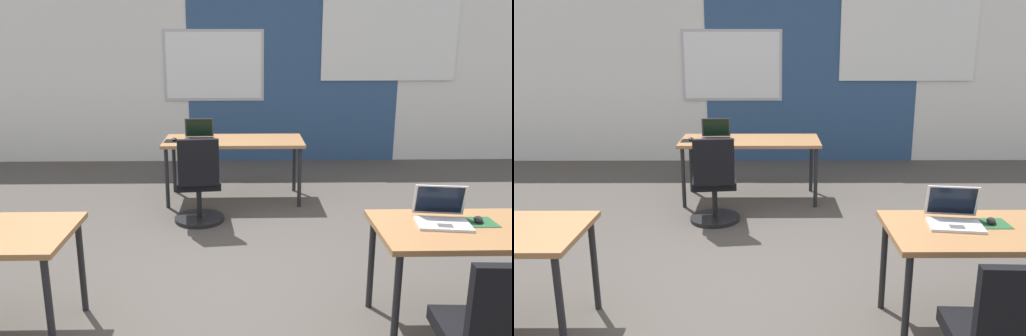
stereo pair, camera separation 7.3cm
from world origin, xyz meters
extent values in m
plane|color=#47423D|center=(0.00, 0.00, 0.00)|extent=(24.00, 24.00, 0.00)
cube|color=silver|center=(0.00, 4.20, 1.40)|extent=(10.00, 0.20, 2.80)
cube|color=#2D4C75|center=(0.86, 4.09, 1.40)|extent=(3.15, 0.01, 2.80)
cube|color=#B7B7BC|center=(-0.32, 4.09, 1.45)|extent=(1.48, 0.02, 1.04)
cube|color=white|center=(-0.32, 4.08, 1.45)|extent=(1.40, 0.02, 0.96)
cube|color=white|center=(2.27, 4.08, 1.94)|extent=(2.00, 0.02, 1.42)
cylinder|color=black|center=(-1.01, -0.90, 0.34)|extent=(0.04, 0.04, 0.68)
cylinder|color=black|center=(-1.01, -0.30, 0.34)|extent=(0.04, 0.04, 0.68)
cube|color=olive|center=(1.75, -0.60, 0.70)|extent=(1.60, 0.70, 0.04)
cylinder|color=black|center=(1.01, -0.90, 0.34)|extent=(0.04, 0.04, 0.68)
cylinder|color=black|center=(1.01, -0.30, 0.34)|extent=(0.04, 0.04, 0.68)
cube|color=olive|center=(0.00, 2.20, 0.70)|extent=(1.60, 0.70, 0.04)
cylinder|color=black|center=(-0.74, 1.90, 0.34)|extent=(0.04, 0.04, 0.68)
cylinder|color=black|center=(0.74, 1.90, 0.34)|extent=(0.04, 0.04, 0.68)
cylinder|color=black|center=(-0.74, 2.50, 0.34)|extent=(0.04, 0.04, 0.68)
cylinder|color=black|center=(0.74, 2.50, 0.34)|extent=(0.04, 0.04, 0.68)
cube|color=silver|center=(1.38, -0.56, 0.73)|extent=(0.36, 0.27, 0.02)
cube|color=#4C4C4F|center=(1.38, -0.61, 0.74)|extent=(0.10, 0.07, 0.00)
cube|color=silver|center=(1.40, -0.42, 0.84)|extent=(0.34, 0.11, 0.21)
cube|color=black|center=(1.40, -0.42, 0.85)|extent=(0.30, 0.10, 0.19)
cube|color=#23512D|center=(1.63, -0.52, 0.72)|extent=(0.22, 0.19, 0.00)
ellipsoid|color=black|center=(1.63, -0.52, 0.74)|extent=(0.09, 0.11, 0.03)
cube|color=black|center=(1.33, -1.31, 0.42)|extent=(0.46, 0.46, 0.08)
cube|color=#333338|center=(-0.39, 2.15, 0.73)|extent=(0.34, 0.25, 0.02)
cube|color=#4C4C4F|center=(-0.39, 2.10, 0.74)|extent=(0.09, 0.06, 0.00)
cube|color=#333338|center=(-0.40, 2.29, 0.85)|extent=(0.33, 0.06, 0.22)
cube|color=black|center=(-0.40, 2.28, 0.85)|extent=(0.30, 0.05, 0.19)
cube|color=black|center=(-0.67, 2.12, 0.72)|extent=(0.22, 0.19, 0.00)
ellipsoid|color=black|center=(-0.67, 2.12, 0.74)|extent=(0.06, 0.10, 0.03)
cylinder|color=black|center=(-0.35, 1.48, 0.02)|extent=(0.52, 0.52, 0.04)
cylinder|color=black|center=(-0.35, 1.48, 0.21)|extent=(0.06, 0.06, 0.34)
cube|color=black|center=(-0.35, 1.48, 0.42)|extent=(0.49, 0.49, 0.08)
cube|color=black|center=(-0.32, 1.23, 0.69)|extent=(0.40, 0.10, 0.46)
sphere|color=black|center=(-0.38, 1.71, 0.02)|extent=(0.04, 0.04, 0.04)
sphere|color=black|center=(-0.12, 1.43, 0.02)|extent=(0.04, 0.04, 0.04)
sphere|color=black|center=(-0.57, 1.38, 0.02)|extent=(0.04, 0.04, 0.04)
camera|label=1|loc=(0.12, -3.55, 1.89)|focal=35.60mm
camera|label=2|loc=(0.20, -3.55, 1.89)|focal=35.60mm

